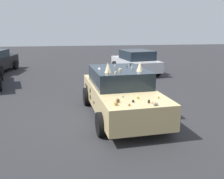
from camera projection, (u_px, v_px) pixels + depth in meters
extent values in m
plane|color=#2D2D30|center=(121.00, 115.00, 8.44)|extent=(60.00, 60.00, 0.00)
cube|color=#D8BC7F|center=(121.00, 97.00, 8.28)|extent=(4.71, 2.21, 0.71)
cube|color=#1E2833|center=(119.00, 77.00, 8.41)|extent=(2.37, 1.87, 0.54)
cylinder|color=black|center=(166.00, 118.00, 7.23)|extent=(0.68, 0.27, 0.66)
cylinder|color=black|center=(101.00, 124.00, 6.81)|extent=(0.68, 0.27, 0.66)
cylinder|color=black|center=(135.00, 93.00, 9.91)|extent=(0.68, 0.27, 0.66)
cylinder|color=black|center=(87.00, 96.00, 9.49)|extent=(0.68, 0.27, 0.66)
ellipsoid|color=black|center=(94.00, 103.00, 7.95)|extent=(0.16, 0.03, 0.08)
ellipsoid|color=black|center=(152.00, 103.00, 8.16)|extent=(0.10, 0.03, 0.08)
ellipsoid|color=black|center=(86.00, 86.00, 9.58)|extent=(0.15, 0.03, 0.12)
ellipsoid|color=black|center=(90.00, 97.00, 8.68)|extent=(0.20, 0.04, 0.16)
ellipsoid|color=black|center=(163.00, 101.00, 7.33)|extent=(0.14, 0.03, 0.13)
ellipsoid|color=black|center=(90.00, 90.00, 8.64)|extent=(0.17, 0.03, 0.15)
ellipsoid|color=black|center=(87.00, 87.00, 9.39)|extent=(0.20, 0.04, 0.11)
ellipsoid|color=black|center=(87.00, 88.00, 9.53)|extent=(0.11, 0.03, 0.09)
ellipsoid|color=black|center=(86.00, 85.00, 9.76)|extent=(0.20, 0.04, 0.13)
ellipsoid|color=black|center=(85.00, 89.00, 9.92)|extent=(0.12, 0.03, 0.12)
ellipsoid|color=black|center=(142.00, 91.00, 9.06)|extent=(0.14, 0.03, 0.10)
ellipsoid|color=black|center=(158.00, 98.00, 7.64)|extent=(0.17, 0.03, 0.15)
sphere|color=black|center=(133.00, 101.00, 6.51)|extent=(0.07, 0.07, 0.07)
sphere|color=gray|center=(157.00, 104.00, 6.26)|extent=(0.07, 0.07, 0.07)
sphere|color=#A87A38|center=(129.00, 105.00, 6.22)|extent=(0.06, 0.06, 0.06)
sphere|color=gray|center=(155.00, 104.00, 6.24)|extent=(0.09, 0.09, 0.09)
sphere|color=#51381E|center=(118.00, 101.00, 6.51)|extent=(0.10, 0.10, 0.10)
sphere|color=gray|center=(123.00, 96.00, 6.97)|extent=(0.05, 0.05, 0.05)
sphere|color=#A87A38|center=(116.00, 103.00, 6.26)|extent=(0.10, 0.10, 0.10)
cylinder|color=tan|center=(137.00, 98.00, 6.82)|extent=(0.09, 0.09, 0.07)
sphere|color=tan|center=(158.00, 97.00, 6.86)|extent=(0.07, 0.07, 0.07)
sphere|color=orange|center=(153.00, 103.00, 6.38)|extent=(0.06, 0.06, 0.06)
cylinder|color=black|center=(149.00, 102.00, 6.45)|extent=(0.08, 0.08, 0.08)
cone|color=#A87A38|center=(108.00, 72.00, 7.43)|extent=(0.06, 0.06, 0.11)
cone|color=silver|center=(99.00, 68.00, 8.30)|extent=(0.11, 0.11, 0.06)
cone|color=black|center=(131.00, 64.00, 9.05)|extent=(0.06, 0.06, 0.11)
cylinder|color=tan|center=(116.00, 73.00, 7.44)|extent=(0.08, 0.08, 0.06)
cylinder|color=gray|center=(132.00, 68.00, 8.22)|extent=(0.09, 0.09, 0.09)
cone|color=black|center=(127.00, 66.00, 8.72)|extent=(0.09, 0.09, 0.08)
cylinder|color=tan|center=(120.00, 70.00, 7.88)|extent=(0.12, 0.12, 0.08)
cone|color=silver|center=(128.00, 65.00, 8.78)|extent=(0.06, 0.06, 0.07)
cylinder|color=gray|center=(115.00, 66.00, 8.65)|extent=(0.09, 0.09, 0.07)
cone|color=gray|center=(110.00, 70.00, 7.72)|extent=(0.05, 0.05, 0.11)
cone|color=beige|center=(140.00, 66.00, 7.84)|extent=(0.20, 0.20, 0.31)
cone|color=beige|center=(108.00, 68.00, 7.61)|extent=(0.20, 0.20, 0.31)
cylinder|color=black|center=(15.00, 65.00, 17.23)|extent=(0.63, 0.30, 0.60)
cylinder|color=black|center=(0.00, 71.00, 14.78)|extent=(0.63, 0.30, 0.60)
cylinder|color=black|center=(0.00, 75.00, 13.70)|extent=(0.67, 0.36, 0.64)
cube|color=silver|center=(135.00, 64.00, 15.80)|extent=(4.21, 2.46, 0.63)
cube|color=#1E2833|center=(137.00, 55.00, 15.43)|extent=(2.22, 1.97, 0.54)
cylinder|color=black|center=(115.00, 66.00, 16.70)|extent=(0.66, 0.33, 0.63)
cylinder|color=black|center=(140.00, 65.00, 17.27)|extent=(0.66, 0.33, 0.63)
cylinder|color=black|center=(129.00, 72.00, 14.45)|extent=(0.66, 0.33, 0.63)
cylinder|color=black|center=(158.00, 70.00, 15.03)|extent=(0.66, 0.33, 0.63)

